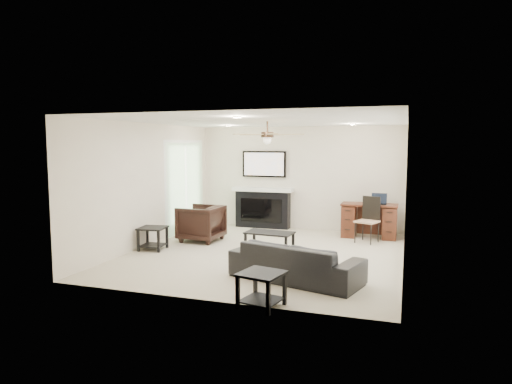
{
  "coord_description": "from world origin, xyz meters",
  "views": [
    {
      "loc": [
        2.52,
        -8.13,
        2.07
      ],
      "look_at": [
        -0.22,
        0.08,
        1.16
      ],
      "focal_mm": 32.0,
      "sensor_mm": 36.0,
      "label": 1
    }
  ],
  "objects_px": {
    "armchair": "(201,223)",
    "fireplace_unit": "(263,190)",
    "coffee_table": "(269,242)",
    "sofa": "(296,262)",
    "desk": "(369,221)"
  },
  "relations": [
    {
      "from": "armchair",
      "to": "fireplace_unit",
      "type": "relative_size",
      "value": 0.45
    },
    {
      "from": "armchair",
      "to": "fireplace_unit",
      "type": "distance_m",
      "value": 2.15
    },
    {
      "from": "armchair",
      "to": "fireplace_unit",
      "type": "bearing_deg",
      "value": 160.84
    },
    {
      "from": "fireplace_unit",
      "to": "sofa",
      "type": "bearing_deg",
      "value": -65.91
    },
    {
      "from": "sofa",
      "to": "coffee_table",
      "type": "distance_m",
      "value": 1.84
    },
    {
      "from": "desk",
      "to": "coffee_table",
      "type": "bearing_deg",
      "value": -129.6
    },
    {
      "from": "sofa",
      "to": "coffee_table",
      "type": "xyz_separation_m",
      "value": [
        -0.9,
        1.6,
        -0.09
      ]
    },
    {
      "from": "armchair",
      "to": "fireplace_unit",
      "type": "height_order",
      "value": "fireplace_unit"
    },
    {
      "from": "desk",
      "to": "armchair",
      "type": "bearing_deg",
      "value": -156.15
    },
    {
      "from": "coffee_table",
      "to": "fireplace_unit",
      "type": "relative_size",
      "value": 0.47
    },
    {
      "from": "fireplace_unit",
      "to": "coffee_table",
      "type": "bearing_deg",
      "value": -69.58
    },
    {
      "from": "coffee_table",
      "to": "desk",
      "type": "relative_size",
      "value": 0.74
    },
    {
      "from": "fireplace_unit",
      "to": "desk",
      "type": "distance_m",
      "value": 2.71
    },
    {
      "from": "coffee_table",
      "to": "sofa",
      "type": "bearing_deg",
      "value": -55.85
    },
    {
      "from": "sofa",
      "to": "desk",
      "type": "distance_m",
      "value": 3.74
    }
  ]
}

